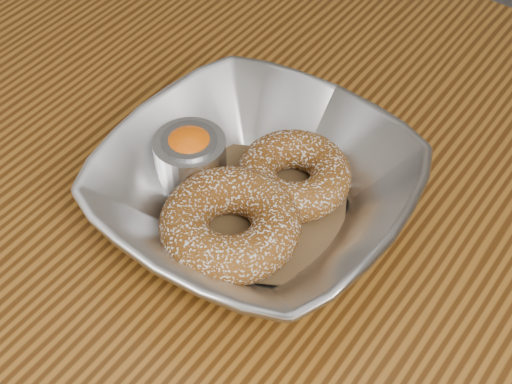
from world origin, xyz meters
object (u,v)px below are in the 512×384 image
Objects in this scene: serving_bowl at (256,192)px; donut_back at (294,175)px; ramekin at (190,157)px; table at (275,294)px; donut_front at (230,224)px.

donut_back is at bearing 71.06° from serving_bowl.
ramekin is (-0.07, -0.00, 0.00)m from serving_bowl.
table is 12.72× the size of donut_back.
donut_back is 1.57× the size of ramekin.
donut_back is 0.07m from donut_front.
serving_bowl reaches higher than donut_back.
donut_front is at bearing -85.18° from serving_bowl.
donut_back is (0.01, 0.04, -0.00)m from serving_bowl.
serving_bowl is at bearing -168.29° from table.
ramekin reaches higher than donut_front.
serving_bowl is at bearing 94.82° from donut_front.
donut_front is 1.83× the size of ramekin.
table is 0.16m from ramekin.
donut_front is at bearing -28.04° from ramekin.
serving_bowl is (-0.02, -0.00, 0.13)m from table.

